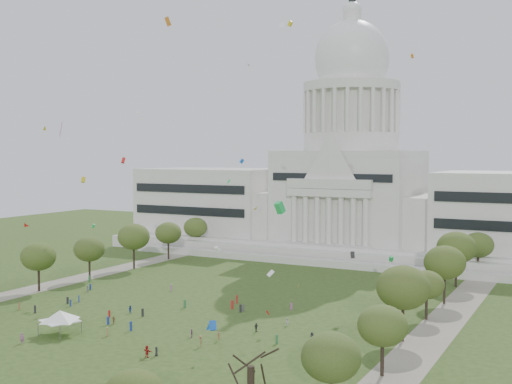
# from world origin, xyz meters

# --- Properties ---
(ground) EXTENTS (400.00, 400.00, 0.00)m
(ground) POSITION_xyz_m (0.00, 0.00, 0.00)
(ground) COLOR #304518
(ground) RESTS_ON ground
(capitol) EXTENTS (160.00, 64.50, 91.30)m
(capitol) POSITION_xyz_m (0.00, 113.59, 22.30)
(capitol) COLOR beige
(capitol) RESTS_ON ground
(path_left) EXTENTS (8.00, 160.00, 0.04)m
(path_left) POSITION_xyz_m (-48.00, 30.00, 0.02)
(path_left) COLOR gray
(path_left) RESTS_ON ground
(path_right) EXTENTS (8.00, 160.00, 0.04)m
(path_right) POSITION_xyz_m (48.00, 30.00, 0.02)
(path_right) COLOR gray
(path_right) RESTS_ON ground
(row_tree_r_0) EXTENTS (7.67, 7.67, 10.91)m
(row_tree_r_0) POSITION_xyz_m (44.94, -19.59, 7.75)
(row_tree_r_0) COLOR black
(row_tree_r_0) RESTS_ON ground
(row_tree_r_1) EXTENTS (7.58, 7.58, 10.78)m
(row_tree_r_1) POSITION_xyz_m (46.22, -1.75, 7.66)
(row_tree_r_1) COLOR black
(row_tree_r_1) RESTS_ON ground
(row_tree_l_2) EXTENTS (8.42, 8.42, 11.97)m
(row_tree_l_2) POSITION_xyz_m (-45.04, 17.30, 8.51)
(row_tree_l_2) COLOR black
(row_tree_l_2) RESTS_ON ground
(row_tree_r_2) EXTENTS (9.55, 9.55, 13.58)m
(row_tree_r_2) POSITION_xyz_m (44.17, 17.44, 9.66)
(row_tree_r_2) COLOR black
(row_tree_r_2) RESTS_ON ground
(row_tree_l_3) EXTENTS (8.12, 8.12, 11.55)m
(row_tree_l_3) POSITION_xyz_m (-44.09, 33.92, 8.21)
(row_tree_l_3) COLOR black
(row_tree_l_3) RESTS_ON ground
(row_tree_r_3) EXTENTS (7.01, 7.01, 9.98)m
(row_tree_r_3) POSITION_xyz_m (44.40, 34.48, 7.08)
(row_tree_r_3) COLOR black
(row_tree_r_3) RESTS_ON ground
(row_tree_l_4) EXTENTS (9.29, 9.29, 13.21)m
(row_tree_l_4) POSITION_xyz_m (-44.08, 52.42, 9.39)
(row_tree_l_4) COLOR black
(row_tree_l_4) RESTS_ON ground
(row_tree_r_4) EXTENTS (9.19, 9.19, 13.06)m
(row_tree_r_4) POSITION_xyz_m (44.76, 50.04, 9.29)
(row_tree_r_4) COLOR black
(row_tree_r_4) RESTS_ON ground
(row_tree_l_5) EXTENTS (8.33, 8.33, 11.85)m
(row_tree_l_5) POSITION_xyz_m (-45.22, 71.01, 8.42)
(row_tree_l_5) COLOR black
(row_tree_l_5) RESTS_ON ground
(row_tree_r_5) EXTENTS (9.82, 9.82, 13.96)m
(row_tree_r_5) POSITION_xyz_m (43.49, 70.19, 9.93)
(row_tree_r_5) COLOR black
(row_tree_r_5) RESTS_ON ground
(row_tree_l_6) EXTENTS (8.19, 8.19, 11.64)m
(row_tree_l_6) POSITION_xyz_m (-46.87, 89.14, 8.27)
(row_tree_l_6) COLOR black
(row_tree_l_6) RESTS_ON ground
(row_tree_r_6) EXTENTS (8.42, 8.42, 11.97)m
(row_tree_r_6) POSITION_xyz_m (45.96, 88.13, 8.51)
(row_tree_r_6) COLOR black
(row_tree_r_6) RESTS_ON ground
(big_bare_tree) EXTENTS (6.00, 5.00, 12.80)m
(big_bare_tree) POSITION_xyz_m (38.00, -28.00, 8.67)
(big_bare_tree) COLOR black
(big_bare_tree) RESTS_ON ground
(event_tent) EXTENTS (10.53, 10.53, 4.57)m
(event_tent) POSITION_xyz_m (-13.05, -7.86, 3.55)
(event_tent) COLOR #4C4C4C
(event_tent) RESTS_ON ground
(person_0) EXTENTS (1.12, 1.04, 1.93)m
(person_0) POSITION_xyz_m (30.31, 9.00, 0.96)
(person_0) COLOR #26262B
(person_0) RESTS_ON ground
(person_2) EXTENTS (0.90, 0.90, 1.62)m
(person_2) POSITION_xyz_m (21.76, 16.93, 0.81)
(person_2) COLOR silver
(person_2) RESTS_ON ground
(person_3) EXTENTS (1.20, 1.42, 1.96)m
(person_3) POSITION_xyz_m (14.11, -2.20, 0.98)
(person_3) COLOR olive
(person_3) RESTS_ON ground
(person_4) EXTENTS (0.80, 1.05, 1.59)m
(person_4) POSITION_xyz_m (9.66, 1.80, 0.79)
(person_4) COLOR #994C8C
(person_4) RESTS_ON ground
(person_5) EXTENTS (1.25, 1.53, 1.56)m
(person_5) POSITION_xyz_m (-8.91, 2.24, 0.78)
(person_5) COLOR olive
(person_5) RESTS_ON ground
(person_6) EXTENTS (0.69, 0.86, 1.53)m
(person_6) POSITION_xyz_m (10.42, -9.83, 0.77)
(person_6) COLOR #26262B
(person_6) RESTS_ON ground
(person_7) EXTENTS (0.86, 0.80, 1.91)m
(person_7) POSITION_xyz_m (-14.71, -15.25, 0.96)
(person_7) COLOR #994C8C
(person_7) RESTS_ON ground
(person_8) EXTENTS (0.84, 0.56, 1.65)m
(person_8) POSITION_xyz_m (-11.65, 10.67, 0.82)
(person_8) COLOR navy
(person_8) RESTS_ON ground
(person_9) EXTENTS (1.18, 1.02, 1.63)m
(person_9) POSITION_xyz_m (15.14, 2.23, 0.81)
(person_9) COLOR olive
(person_9) RESTS_ON ground
(person_10) EXTENTS (0.88, 1.14, 1.73)m
(person_10) POSITION_xyz_m (18.26, 10.60, 0.86)
(person_10) COLOR #26262B
(person_10) RESTS_ON ground
(person_11) EXTENTS (1.92, 1.04, 1.97)m
(person_11) POSITION_xyz_m (9.55, -11.19, 0.98)
(person_11) COLOR #B21E1E
(person_11) RESTS_ON ground
(distant_crowd) EXTENTS (67.44, 38.34, 1.87)m
(distant_crowd) POSITION_xyz_m (-11.78, 14.29, 0.82)
(distant_crowd) COLOR olive
(distant_crowd) RESTS_ON ground
(kite_swarm) EXTENTS (79.72, 107.03, 64.25)m
(kite_swarm) POSITION_xyz_m (3.12, 7.39, 29.39)
(kite_swarm) COLOR orange
(kite_swarm) RESTS_ON ground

